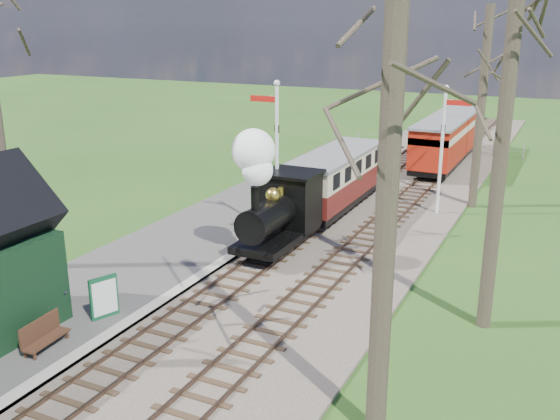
% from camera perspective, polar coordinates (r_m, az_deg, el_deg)
% --- Properties ---
extents(distant_hills, '(114.40, 48.00, 22.02)m').
position_cam_1_polar(distant_hills, '(73.99, 18.04, -3.25)').
color(distant_hills, '#385B23').
rests_on(distant_hills, ground).
extents(ballast_bed, '(8.00, 60.00, 0.10)m').
position_cam_1_polar(ballast_bed, '(29.38, 8.42, 0.43)').
color(ballast_bed, brown).
rests_on(ballast_bed, ground).
extents(track_near, '(1.60, 60.00, 0.15)m').
position_cam_1_polar(track_near, '(29.76, 6.04, 0.83)').
color(track_near, brown).
rests_on(track_near, ground).
extents(track_far, '(1.60, 60.00, 0.15)m').
position_cam_1_polar(track_far, '(29.02, 10.86, 0.20)').
color(track_far, brown).
rests_on(track_far, ground).
extents(platform, '(5.00, 44.00, 0.20)m').
position_cam_1_polar(platform, '(24.45, -8.26, -2.88)').
color(platform, '#474442').
rests_on(platform, ground).
extents(coping_strip, '(0.40, 44.00, 0.21)m').
position_cam_1_polar(coping_strip, '(23.30, -3.55, -3.73)').
color(coping_strip, '#B2AD9E').
rests_on(coping_strip, ground).
extents(semaphore_near, '(1.22, 0.24, 6.22)m').
position_cam_1_polar(semaphore_near, '(23.83, -0.43, 5.59)').
color(semaphore_near, silver).
rests_on(semaphore_near, ground).
extents(semaphore_far, '(1.22, 0.24, 5.72)m').
position_cam_1_polar(semaphore_far, '(27.89, 14.76, 6.14)').
color(semaphore_far, silver).
rests_on(semaphore_far, ground).
extents(bare_trees, '(15.51, 22.39, 12.00)m').
position_cam_1_polar(bare_trees, '(17.44, -2.84, 6.64)').
color(bare_trees, '#382D23').
rests_on(bare_trees, ground).
extents(fence_line, '(12.60, 0.08, 1.00)m').
position_cam_1_polar(fence_line, '(42.70, 12.94, 6.05)').
color(fence_line, slate).
rests_on(fence_line, ground).
extents(locomotive, '(1.88, 4.40, 4.71)m').
position_cam_1_polar(locomotive, '(22.54, -0.38, 1.10)').
color(locomotive, black).
rests_on(locomotive, ground).
extents(coach, '(2.20, 7.54, 2.31)m').
position_cam_1_polar(coach, '(28.07, 5.13, 3.01)').
color(coach, black).
rests_on(coach, ground).
extents(red_carriage_a, '(2.25, 5.58, 2.37)m').
position_cam_1_polar(red_carriage_a, '(35.98, 14.28, 5.71)').
color(red_carriage_a, black).
rests_on(red_carriage_a, ground).
extents(red_carriage_b, '(2.25, 5.58, 2.37)m').
position_cam_1_polar(red_carriage_b, '(41.30, 15.90, 6.99)').
color(red_carriage_b, black).
rests_on(red_carriage_b, ground).
extents(sign_board, '(0.40, 0.82, 1.24)m').
position_cam_1_polar(sign_board, '(18.49, -15.79, -7.68)').
color(sign_board, '#0F4728').
rests_on(sign_board, platform).
extents(bench, '(0.50, 1.41, 0.79)m').
position_cam_1_polar(bench, '(17.50, -20.88, -10.56)').
color(bench, '#3F2416').
rests_on(bench, platform).
extents(person, '(0.40, 0.57, 1.47)m').
position_cam_1_polar(person, '(18.70, -19.35, -7.34)').
color(person, black).
rests_on(person, platform).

